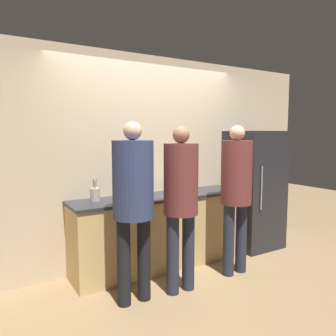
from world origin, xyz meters
The scene contains 12 objects.
ground_plane centered at (0.00, 0.00, 0.00)m, with size 14.00×14.00×0.00m, color #8C704C.
wall_back centered at (0.00, 0.61, 1.30)m, with size 5.20×0.06×2.60m.
counter centered at (0.00, 0.33, 0.45)m, with size 2.20×0.59×0.89m.
refrigerator centered at (1.52, 0.26, 0.84)m, with size 0.69×0.67×1.67m.
person_left centered at (-0.65, -0.31, 1.07)m, with size 0.39×0.39×1.75m.
person_center centered at (-0.14, -0.36, 1.02)m, with size 0.35×0.35×1.71m.
person_right centered at (0.64, -0.31, 1.04)m, with size 0.35×0.35×1.73m.
fruit_bowl centered at (0.22, 0.29, 0.93)m, with size 0.31×0.31×0.12m.
utensil_crock centered at (-0.79, 0.40, 0.97)m, with size 0.11×0.11×0.25m.
bottle_dark centered at (-0.16, 0.27, 0.95)m, with size 0.06×0.06×0.15m.
cup_blue centered at (-0.26, 0.14, 0.94)m, with size 0.09×0.09×0.09m.
potted_plant centered at (-0.28, 0.35, 1.01)m, with size 0.15×0.15×0.22m.
Camera 1 is at (-1.95, -3.08, 1.64)m, focal length 35.00 mm.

